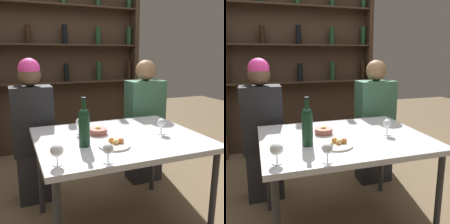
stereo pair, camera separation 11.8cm
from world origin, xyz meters
The scene contains 11 objects.
dining_table centered at (0.00, 0.00, 0.67)m, with size 1.18×0.94×0.73m.
wine_rack_wall centered at (0.00, 1.84, 1.12)m, with size 2.04×0.21×2.17m.
wine_bottle centered at (-0.29, -0.11, 0.87)m, with size 0.07×0.07×0.32m.
wine_glass_0 centered at (-0.24, -0.41, 0.81)m, with size 0.06×0.06×0.11m.
wine_glass_1 centered at (-0.50, -0.34, 0.81)m, with size 0.07×0.07×0.12m.
wine_glass_2 centered at (0.31, -0.06, 0.82)m, with size 0.06×0.06×0.12m.
wine_glass_3 centered at (-0.24, 0.16, 0.82)m, with size 0.07×0.07×0.12m.
food_plate_0 centered at (-0.11, -0.18, 0.75)m, with size 0.21×0.21×0.05m.
snack_bowl centered at (-0.12, 0.11, 0.76)m, with size 0.13×0.13×0.06m.
seated_person_left centered at (-0.55, 0.65, 0.63)m, with size 0.35×0.22×1.28m.
seated_person_right centered at (0.56, 0.65, 0.60)m, with size 0.37×0.22×1.26m.
Camera 1 is at (-0.71, -1.66, 1.32)m, focal length 42.00 mm.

